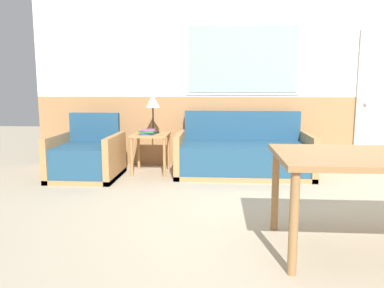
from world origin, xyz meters
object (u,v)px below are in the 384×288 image
Objects in this scene: armchair at (87,158)px; side_table at (151,141)px; couch at (243,156)px; table_lamp at (153,103)px.

side_table is (0.81, 0.32, 0.20)m from armchair.
couch is at bearing -0.42° from side_table.
armchair is 1.56× the size of side_table.
armchair is at bearing -153.57° from table_lamp.
couch is 2.10× the size of armchair.
table_lamp reaches higher than armchair.
couch is 1.31m from side_table.
armchair is (-2.10, -0.32, 0.00)m from couch.
armchair is at bearing -171.46° from couch.
table_lamp is at bearing 13.91° from armchair.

